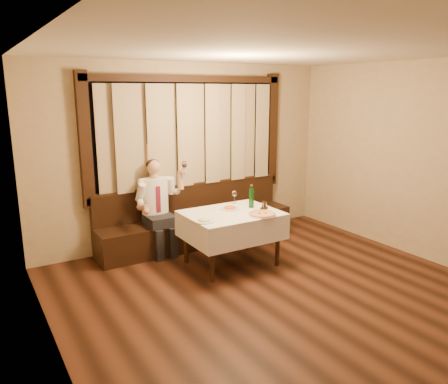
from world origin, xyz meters
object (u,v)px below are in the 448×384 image
banquette (197,224)px  cruet_caddy (264,207)px  dining_table (232,220)px  pasta_red (230,207)px  seated_man (157,200)px  pizza (262,214)px  green_bottle (251,198)px  pasta_cream (204,219)px

banquette → cruet_caddy: (0.47, -1.14, 0.49)m
banquette → dining_table: size_ratio=2.52×
banquette → pasta_red: (0.06, -0.89, 0.48)m
dining_table → seated_man: bearing=126.6°
pizza → cruet_caddy: 0.30m
green_bottle → pasta_red: bearing=168.1°
dining_table → green_bottle: 0.45m
dining_table → seated_man: 1.18m
pasta_red → cruet_caddy: (0.41, -0.25, 0.00)m
pizza → seated_man: seated_man is taller
banquette → seated_man: size_ratio=2.28×
pizza → green_bottle: (0.10, 0.41, 0.12)m
banquette → dining_table: banquette is taller
dining_table → pasta_cream: bearing=-160.2°
green_bottle → banquette: bearing=111.3°
dining_table → green_bottle: (0.37, 0.07, 0.25)m
pasta_red → pizza: bearing=-65.8°
pasta_red → seated_man: (-0.75, 0.80, 0.02)m
pizza → green_bottle: bearing=76.0°
green_bottle → seated_man: size_ratio=0.23×
pasta_cream → cruet_caddy: 1.00m
pasta_red → pasta_cream: pasta_red is taller
pasta_cream → banquette: bearing=66.4°
pasta_cream → green_bottle: size_ratio=0.81×
pasta_cream → pasta_red: bearing=28.8°
dining_table → green_bottle: size_ratio=3.86×
dining_table → pizza: 0.45m
pizza → pasta_cream: size_ratio=1.38×
pasta_cream → seated_man: size_ratio=0.19×
banquette → pasta_cream: size_ratio=12.00×
cruet_caddy → banquette: bearing=95.0°
pizza → pasta_cream: pasta_cream is taller
banquette → cruet_caddy: bearing=-67.8°
pasta_red → cruet_caddy: cruet_caddy is taller
pasta_red → pasta_cream: (-0.59, -0.32, -0.00)m
dining_table → pasta_red: 0.20m
pasta_cream → seated_man: 1.14m
dining_table → pasta_cream: 0.58m
banquette → green_bottle: green_bottle is taller
pasta_cream → green_bottle: green_bottle is taller
cruet_caddy → pasta_red: bearing=131.5°
dining_table → pasta_cream: pasta_cream is taller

